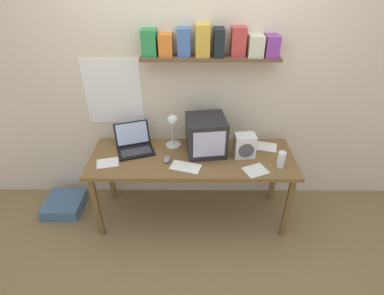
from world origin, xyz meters
The scene contains 14 objects.
ground_plane centered at (0.00, 0.00, 0.00)m, with size 12.00×12.00×0.00m, color olive.
back_wall centered at (0.00, 0.40, 1.31)m, with size 5.60×0.24×2.60m.
corner_desk centered at (0.00, 0.00, 0.66)m, with size 1.86×0.64×0.72m.
crt_monitor centered at (0.13, 0.10, 0.89)m, with size 0.38×0.39×0.34m.
laptop centered at (-0.54, 0.13, 0.78)m, with size 0.40×0.39×0.23m.
desk_lamp centered at (-0.18, 0.15, 0.95)m, with size 0.14×0.18×0.36m.
juice_glass centered at (0.77, -0.14, 0.79)m, with size 0.07×0.07×0.15m.
space_heater centered at (0.47, 0.02, 0.83)m, with size 0.19×0.15×0.22m.
computer_mouse centered at (-0.22, -0.06, 0.74)m, with size 0.08×0.11×0.03m.
loose_paper_near_monitor centered at (-0.06, -0.16, 0.72)m, with size 0.29×0.21×0.00m.
loose_paper_near_laptop centered at (0.54, -0.21, 0.72)m, with size 0.24×0.22×0.00m.
open_notebook centered at (-0.75, -0.10, 0.72)m, with size 0.22×0.18×0.00m.
printed_handout centered at (0.72, 0.17, 0.72)m, with size 0.22×0.20×0.00m.
floor_cushion centered at (-1.34, 0.07, 0.06)m, with size 0.38×0.38×0.12m.
Camera 1 is at (0.01, -2.25, 2.27)m, focal length 28.00 mm.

